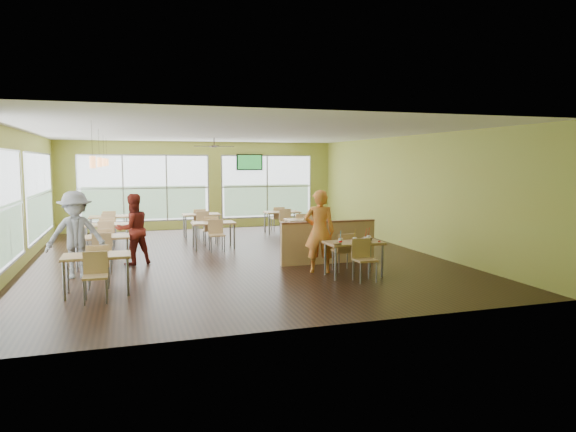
% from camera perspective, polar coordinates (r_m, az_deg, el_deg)
% --- Properties ---
extents(room, '(12.00, 12.04, 3.20)m').
position_cam_1_polar(room, '(13.27, -6.03, 2.29)').
color(room, black).
rests_on(room, ground).
extents(window_bays, '(9.24, 10.24, 2.38)m').
position_cam_1_polar(window_bays, '(16.09, -17.53, 2.25)').
color(window_bays, white).
rests_on(window_bays, room).
extents(main_table, '(1.22, 1.52, 0.87)m').
position_cam_1_polar(main_table, '(11.15, 7.31, -3.44)').
color(main_table, tan).
rests_on(main_table, floor).
extents(half_wall_divider, '(2.40, 0.14, 1.04)m').
position_cam_1_polar(half_wall_divider, '(12.48, 4.51, -2.90)').
color(half_wall_divider, tan).
rests_on(half_wall_divider, floor).
extents(dining_tables, '(6.92, 8.72, 0.87)m').
position_cam_1_polar(dining_tables, '(14.89, -11.27, -1.14)').
color(dining_tables, tan).
rests_on(dining_tables, floor).
extents(pendant_lights, '(0.11, 7.31, 0.86)m').
position_cam_1_polar(pendant_lights, '(13.67, -19.98, 5.65)').
color(pendant_lights, '#2D2119').
rests_on(pendant_lights, ceiling).
extents(ceiling_fan, '(1.25, 1.25, 0.29)m').
position_cam_1_polar(ceiling_fan, '(16.20, -8.21, 7.69)').
color(ceiling_fan, '#2D2119').
rests_on(ceiling_fan, ceiling).
extents(tv_backwall, '(1.00, 0.07, 0.60)m').
position_cam_1_polar(tv_backwall, '(19.39, -4.30, 5.98)').
color(tv_backwall, black).
rests_on(tv_backwall, wall_back).
extents(man_plaid, '(0.79, 0.65, 1.85)m').
position_cam_1_polar(man_plaid, '(11.38, 3.52, -1.72)').
color(man_plaid, '#F5471B').
rests_on(man_plaid, floor).
extents(patron_maroon, '(1.02, 0.92, 1.70)m').
position_cam_1_polar(patron_maroon, '(12.82, -16.85, -1.42)').
color(patron_maroon, maroon).
rests_on(patron_maroon, floor).
extents(patron_grey, '(1.24, 0.77, 1.85)m').
position_cam_1_polar(patron_grey, '(11.74, -22.51, -1.93)').
color(patron_grey, slate).
rests_on(patron_grey, floor).
extents(cup_blue, '(0.08, 0.08, 0.31)m').
position_cam_1_polar(cup_blue, '(10.76, 5.85, -2.79)').
color(cup_blue, white).
rests_on(cup_blue, main_table).
extents(cup_yellow, '(0.09, 0.09, 0.31)m').
position_cam_1_polar(cup_yellow, '(10.93, 7.42, -2.66)').
color(cup_yellow, white).
rests_on(cup_yellow, main_table).
extents(cup_red_near, '(0.09, 0.09, 0.33)m').
position_cam_1_polar(cup_red_near, '(10.99, 8.64, -2.62)').
color(cup_red_near, white).
rests_on(cup_red_near, main_table).
extents(cup_red_far, '(0.09, 0.09, 0.33)m').
position_cam_1_polar(cup_red_far, '(11.20, 8.97, -2.47)').
color(cup_red_far, white).
rests_on(cup_red_far, main_table).
extents(food_basket, '(0.24, 0.24, 0.05)m').
position_cam_1_polar(food_basket, '(11.38, 8.79, -2.51)').
color(food_basket, black).
rests_on(food_basket, main_table).
extents(ketchup_cup, '(0.06, 0.06, 0.02)m').
position_cam_1_polar(ketchup_cup, '(11.15, 10.11, -2.80)').
color(ketchup_cup, '#B32518').
rests_on(ketchup_cup, main_table).
extents(wrapper_left, '(0.18, 0.16, 0.04)m').
position_cam_1_polar(wrapper_left, '(10.71, 5.48, -3.05)').
color(wrapper_left, '#9A804A').
rests_on(wrapper_left, main_table).
extents(wrapper_mid, '(0.19, 0.18, 0.04)m').
position_cam_1_polar(wrapper_mid, '(11.28, 7.61, -2.61)').
color(wrapper_mid, '#9A804A').
rests_on(wrapper_mid, main_table).
extents(wrapper_right, '(0.15, 0.14, 0.04)m').
position_cam_1_polar(wrapper_right, '(10.95, 8.93, -2.91)').
color(wrapper_right, '#9A804A').
rests_on(wrapper_right, main_table).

